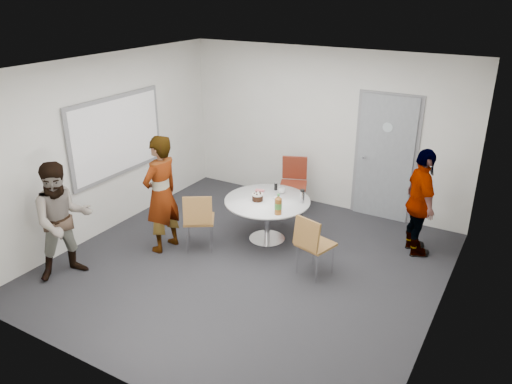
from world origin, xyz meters
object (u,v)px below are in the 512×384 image
Objects in this scene: person_left at (63,221)px; person_right at (420,203)px; chair_far at (294,178)px; whiteboard at (117,136)px; table at (268,206)px; person_main at (161,194)px; door at (385,158)px; chair_near_right at (312,241)px; chair_near_left at (198,217)px.

person_left is 1.01× the size of person_right.
person_left reaches higher than chair_far.
whiteboard is 4.62m from person_right.
table is 1.57m from person_main.
chair_far is 2.45m from person_main.
person_main reaches higher than person_right.
whiteboard is at bearing -166.03° from table.
person_main reaches higher than person_left.
whiteboard is 1.49× the size of table.
door reaches higher than person_main.
person_main reaches higher than chair_near_right.
person_left is at bearing 42.47° from chair_far.
door is 4.93m from person_left.
table is 0.80× the size of person_left.
whiteboard reaches higher than person_right.
whiteboard is 1.19× the size of person_left.
whiteboard is 1.20× the size of person_right.
chair_far is at bearing 2.14° from person_left.
whiteboard reaches higher than person_main.
chair_near_right is 0.55× the size of person_left.
person_right reaches higher than chair_near_right.
chair_near_right is at bearing -95.80° from door.
whiteboard reaches higher than chair_near_right.
person_left reaches higher than person_right.
chair_near_right is (3.33, -0.01, -0.92)m from whiteboard.
whiteboard is 3.45m from chair_near_right.
whiteboard is at bearing -147.34° from door.
chair_far is (2.17, 1.82, -0.88)m from whiteboard.
door is 1.23× the size of person_main.
whiteboard is 1.10× the size of person_main.
table is (-1.21, -1.70, -0.45)m from door.
chair_far is at bearing 159.11° from person_main.
door is at bearing 32.66° from whiteboard.
person_left is (-2.82, -1.57, 0.27)m from chair_near_right.
person_main is (-1.20, -0.97, 0.29)m from table.
chair_near_left is at bearing -158.24° from chair_near_right.
person_left is at bearing -135.18° from chair_near_right.
chair_near_left is 1.03× the size of chair_near_right.
table is 0.81× the size of person_right.
person_left is at bearing -130.32° from table.
person_main is at bearing 43.62° from chair_far.
person_left reaches higher than table.
door is 2.37× the size of chair_near_left.
person_right is (1.05, 1.34, 0.26)m from chair_near_right.
chair_far is at bearing 98.40° from table.
door reaches higher than whiteboard.
door reaches higher than table.
chair_near_right is at bearing 111.55° from person_right.
person_left reaches higher than chair_near_left.
door is 2.36m from chair_near_right.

